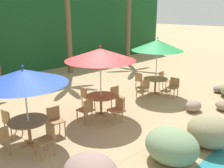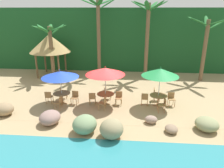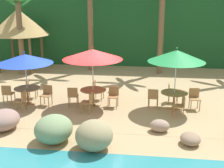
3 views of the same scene
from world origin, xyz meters
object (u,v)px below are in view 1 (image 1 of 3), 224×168
at_px(chair_red_inland, 86,96).
at_px(chair_red_left, 86,109).
at_px(dining_table_blue, 29,124).
at_px(chair_blue_seaward, 55,119).
at_px(dining_table_green, 155,81).
at_px(chair_green_inland, 140,80).
at_px(dining_table_red, 101,99).
at_px(palm_tree_fourth, 128,13).
at_px(chair_green_right, 173,86).
at_px(chair_red_seaward, 116,96).
at_px(chair_red_right, 117,108).
at_px(chair_blue_right, 47,137).
at_px(chair_green_left, 144,87).
at_px(umbrella_green, 157,45).
at_px(umbrella_red, 100,55).
at_px(chair_blue_inland, 10,121).
at_px(chair_green_seaward, 163,79).
at_px(umbrella_blue, 23,77).

height_order(chair_red_inland, chair_red_left, same).
height_order(dining_table_blue, chair_blue_seaward, chair_blue_seaward).
height_order(chair_blue_seaward, dining_table_green, chair_blue_seaward).
xyz_separation_m(dining_table_blue, chair_green_inland, (6.15, 1.01, -0.10)).
bearing_deg(dining_table_red, palm_tree_fourth, 36.55).
bearing_deg(chair_green_right, chair_red_seaward, 162.34).
xyz_separation_m(dining_table_red, chair_red_right, (-0.03, -0.85, -0.10)).
distance_m(chair_blue_right, chair_green_left, 5.37).
height_order(chair_green_right, palm_tree_fourth, palm_tree_fourth).
bearing_deg(dining_table_red, umbrella_green, 0.48).
bearing_deg(umbrella_red, chair_red_left, -167.46).
bearing_deg(chair_blue_inland, chair_blue_seaward, -37.49).
height_order(chair_red_seaward, chair_red_inland, same).
bearing_deg(chair_red_seaward, chair_green_seaward, 2.33).
bearing_deg(chair_green_right, chair_blue_inland, 167.18).
distance_m(chair_green_seaward, chair_green_left, 1.70).
height_order(chair_green_seaward, chair_green_left, same).
bearing_deg(chair_green_seaward, umbrella_green, -169.12).
relative_size(chair_green_seaward, chair_green_right, 1.00).
bearing_deg(chair_green_left, chair_red_left, -176.70).
bearing_deg(umbrella_blue, chair_red_right, -14.40).
bearing_deg(chair_blue_inland, umbrella_green, -5.94).
bearing_deg(chair_red_right, chair_blue_inland, 152.84).
bearing_deg(umbrella_red, chair_red_right, -92.27).
xyz_separation_m(dining_table_green, chair_green_right, (0.18, -0.84, -0.10)).
bearing_deg(chair_green_inland, chair_red_inland, -179.55).
bearing_deg(dining_table_red, chair_green_inland, 14.92).
relative_size(umbrella_blue, dining_table_green, 2.14).
height_order(chair_red_left, dining_table_green, chair_red_left).
relative_size(dining_table_blue, dining_table_red, 1.00).
bearing_deg(chair_green_right, chair_green_inland, 98.35).
bearing_deg(dining_table_blue, chair_red_inland, 19.15).
height_order(chair_red_seaward, palm_tree_fourth, palm_tree_fourth).
bearing_deg(chair_green_seaward, chair_red_inland, 171.04).
xyz_separation_m(umbrella_blue, chair_blue_right, (0.08, -0.85, -1.50)).
relative_size(chair_blue_inland, dining_table_red, 0.79).
relative_size(chair_blue_seaward, chair_green_left, 1.00).
height_order(umbrella_green, palm_tree_fourth, palm_tree_fourth).
bearing_deg(dining_table_green, chair_green_left, -178.61).
xyz_separation_m(chair_blue_inland, dining_table_green, (6.43, -0.67, 0.10)).
bearing_deg(chair_green_right, dining_table_red, 167.21).
bearing_deg(chair_red_right, chair_red_left, 140.13).
relative_size(umbrella_blue, chair_red_inland, 2.71).
bearing_deg(dining_table_green, umbrella_green, 0.00).
height_order(dining_table_green, chair_green_right, chair_green_right).
distance_m(chair_red_inland, chair_red_left, 1.33).
relative_size(dining_table_red, chair_green_seaward, 1.26).
relative_size(chair_blue_seaward, chair_green_inland, 1.00).
bearing_deg(palm_tree_fourth, chair_red_inland, -147.81).
relative_size(chair_red_right, dining_table_green, 0.79).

